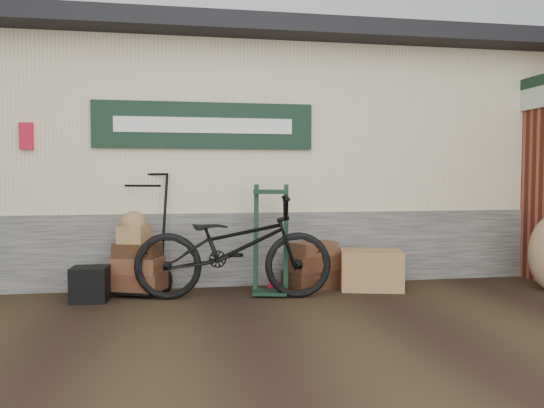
# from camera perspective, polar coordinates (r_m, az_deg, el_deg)

# --- Properties ---
(ground) EXTENTS (80.00, 80.00, 0.00)m
(ground) POSITION_cam_1_polar(r_m,az_deg,el_deg) (5.61, -3.54, -10.88)
(ground) COLOR black
(ground) RESTS_ON ground
(station_building) EXTENTS (14.40, 4.10, 3.20)m
(station_building) POSITION_cam_1_polar(r_m,az_deg,el_deg) (8.18, -5.71, 4.87)
(station_building) COLOR #4C4C47
(station_building) RESTS_ON ground
(porter_trolley) EXTENTS (0.85, 0.75, 1.41)m
(porter_trolley) POSITION_cam_1_polar(r_m,az_deg,el_deg) (6.31, -13.67, -2.90)
(porter_trolley) COLOR black
(porter_trolley) RESTS_ON ground
(green_barrow) EXTENTS (0.53, 0.47, 1.25)m
(green_barrow) POSITION_cam_1_polar(r_m,az_deg,el_deg) (6.06, -0.14, -3.84)
(green_barrow) COLOR black
(green_barrow) RESTS_ON ground
(suitcase_stack) EXTENTS (0.74, 0.63, 0.56)m
(suitcase_stack) POSITION_cam_1_polar(r_m,az_deg,el_deg) (6.44, 4.33, -6.53)
(suitcase_stack) COLOR #331A10
(suitcase_stack) RESTS_ON ground
(wicker_hamper) EXTENTS (0.81, 0.63, 0.47)m
(wicker_hamper) POSITION_cam_1_polar(r_m,az_deg,el_deg) (6.46, 10.62, -6.97)
(wicker_hamper) COLOR brown
(wicker_hamper) RESTS_ON ground
(black_trunk) EXTENTS (0.40, 0.35, 0.38)m
(black_trunk) POSITION_cam_1_polar(r_m,az_deg,el_deg) (6.08, -19.00, -8.15)
(black_trunk) COLOR black
(black_trunk) RESTS_ON ground
(bicycle) EXTENTS (0.99, 2.23, 1.26)m
(bicycle) POSITION_cam_1_polar(r_m,az_deg,el_deg) (5.84, -4.18, -4.07)
(bicycle) COLOR black
(bicycle) RESTS_ON ground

